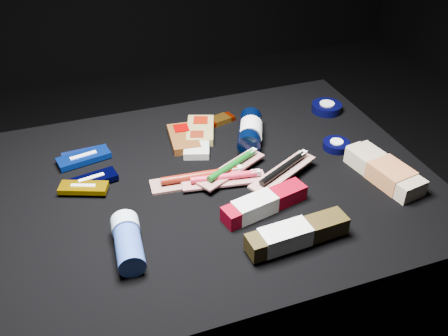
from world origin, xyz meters
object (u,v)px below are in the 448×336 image
object	(u,v)px
bodywash_bottle	(385,172)
toothpaste_carton_red	(261,205)
lotion_bottle	(250,131)
deodorant_stick	(128,242)

from	to	relation	value
bodywash_bottle	toothpaste_carton_red	world-z (taller)	bodywash_bottle
lotion_bottle	deodorant_stick	size ratio (longest dim) A/B	1.36
bodywash_bottle	toothpaste_carton_red	distance (m)	0.32
lotion_bottle	bodywash_bottle	xyz separation A→B (m)	(0.23, -0.26, -0.01)
lotion_bottle	bodywash_bottle	bearing A→B (deg)	-23.90
lotion_bottle	bodywash_bottle	size ratio (longest dim) A/B	0.87
bodywash_bottle	deodorant_stick	size ratio (longest dim) A/B	1.57
toothpaste_carton_red	bodywash_bottle	bearing A→B (deg)	-10.55
bodywash_bottle	deodorant_stick	xyz separation A→B (m)	(-0.61, -0.04, 0.01)
bodywash_bottle	deodorant_stick	world-z (taller)	deodorant_stick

